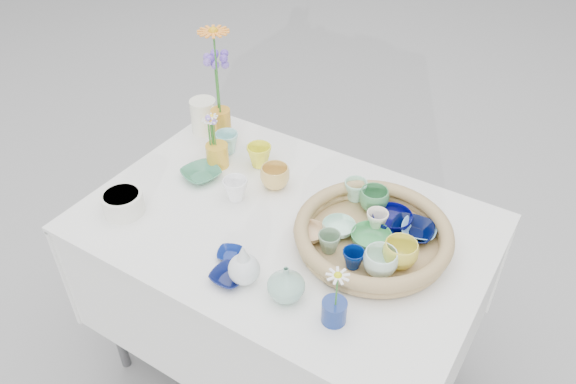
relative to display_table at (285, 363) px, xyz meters
The scene contains 34 objects.
ground 0.00m from the display_table, ahead, with size 80.00×80.00×0.00m, color #979797.
display_table is the anchor object (origin of this frame).
wicker_tray 0.85m from the display_table, 10.12° to the left, with size 0.47×0.47×0.08m, color olive, non-canonical shape.
tray_ceramic_0 0.87m from the display_table, 26.24° to the left, with size 0.12×0.12×0.04m, color #03044F.
tray_ceramic_1 0.89m from the display_table, 20.14° to the left, with size 0.13×0.13×0.03m, color black.
tray_ceramic_2 0.91m from the display_table, ahead, with size 0.10×0.10×0.08m, color #DCCF44.
tray_ceramic_3 0.85m from the display_table, ahead, with size 0.12×0.12×0.04m, color #429B57.
tray_ceramic_4 0.84m from the display_table, 16.74° to the right, with size 0.07×0.07×0.06m, color gray.
tray_ceramic_5 0.82m from the display_table, ahead, with size 0.10×0.10×0.03m, color #B5EDD0.
tray_ceramic_6 0.85m from the display_table, 53.54° to the left, with size 0.07×0.07×0.07m, color #97D7B5.
tray_ceramic_7 0.86m from the display_table, 21.61° to the left, with size 0.07×0.07×0.06m, color white.
tray_ceramic_8 0.90m from the display_table, 21.46° to the left, with size 0.11×0.11×0.03m, color #6CAAD9.
tray_ceramic_9 0.86m from the display_table, 15.55° to the right, with size 0.06×0.06×0.06m, color #01185E.
tray_ceramic_10 0.81m from the display_table, 19.18° to the right, with size 0.10×0.10×0.03m, color #D6B07E.
tray_ceramic_11 0.90m from the display_table, ahead, with size 0.10×0.10×0.08m, color silver.
tray_ceramic_12 0.87m from the display_table, 40.30° to the left, with size 0.09×0.09×0.07m, color #438B54.
loose_ceramic_0 0.87m from the display_table, 138.87° to the left, with size 0.09×0.09×0.08m, color yellow.
loose_ceramic_1 0.83m from the display_table, 132.56° to the left, with size 0.10×0.10×0.08m, color #DAB158.
loose_ceramic_2 0.86m from the display_table, behind, with size 0.13×0.13×0.03m, color #3C805D.
loose_ceramic_3 0.83m from the display_table, behind, with size 0.08×0.08×0.08m, color white.
loose_ceramic_4 0.81m from the display_table, 103.79° to the right, with size 0.07×0.07×0.02m, color navy.
loose_ceramic_5 0.92m from the display_table, 150.87° to the left, with size 0.09×0.09×0.08m, color #9CDDDB.
loose_ceramic_6 0.83m from the display_table, 89.87° to the right, with size 0.10×0.10×0.02m, color #0C1448.
fluted_bowl 0.95m from the display_table, 153.35° to the right, with size 0.13×0.13×0.07m, color silver, non-canonical shape.
bud_vase_paleblue 0.88m from the display_table, 81.80° to the right, with size 0.09×0.09×0.14m, color silver, non-canonical shape.
bud_vase_seafoam 0.88m from the display_table, 56.93° to the right, with size 0.10×0.10×0.11m, color #88B8A4.
bud_vase_cobalt 0.90m from the display_table, 39.47° to the right, with size 0.07×0.07×0.07m, color navy.
single_daisy 0.98m from the display_table, 39.47° to the right, with size 0.07×0.07×0.13m, color white, non-canonical shape.
tall_vase_yellow 0.98m from the display_table, 149.45° to the left, with size 0.07×0.07×0.14m, color orange.
gerbera 1.17m from the display_table, 150.05° to the left, with size 0.13×0.13×0.33m, color orange, non-canonical shape.
hydrangea 1.13m from the display_table, 149.42° to the left, with size 0.07×0.07×0.26m, color #7A5CC8, non-canonical shape.
white_pitcher 1.04m from the display_table, 152.55° to the left, with size 0.14×0.10×0.13m, color white, non-canonical shape.
daisy_cup 0.90m from the display_table, 160.37° to the left, with size 0.08×0.08×0.09m, color gold.
daisy_posy 1.00m from the display_table, 162.70° to the left, with size 0.08×0.08×0.13m, color white, non-canonical shape.
Camera 1 is at (0.72, -1.12, 1.95)m, focal length 35.00 mm.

